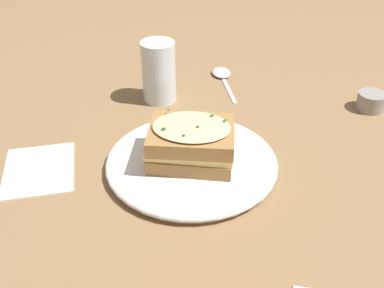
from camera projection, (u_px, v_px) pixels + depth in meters
The scene contains 7 objects.
ground_plane at pixel (194, 158), 0.72m from camera, with size 2.40×2.40×0.00m, color olive.
dinner_plate at pixel (192, 162), 0.70m from camera, with size 0.27×0.27×0.02m.
sandwich at pixel (192, 143), 0.67m from camera, with size 0.10×0.13×0.07m.
water_glass at pixel (159, 72), 0.85m from camera, with size 0.06×0.06×0.12m, color silver.
spoon at pixel (222, 75), 0.96m from camera, with size 0.16×0.07×0.01m.
napkin at pixel (39, 169), 0.69m from camera, with size 0.13×0.11×0.00m, color white.
condiment_pot at pixel (371, 101), 0.84m from camera, with size 0.05×0.05×0.03m, color gray.
Camera 1 is at (0.58, 0.07, 0.43)m, focal length 42.00 mm.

